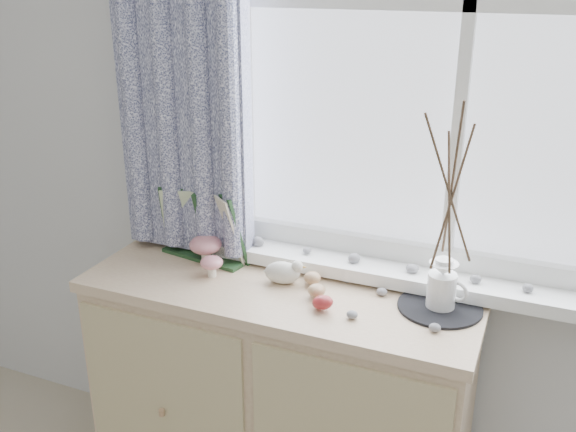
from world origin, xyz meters
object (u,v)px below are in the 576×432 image
object	(u,v)px
botanical_book	(200,226)
sideboard	(279,403)
toadstool_cluster	(207,250)
twig_pitcher	(451,190)

from	to	relation	value
botanical_book	sideboard	bearing A→B (deg)	-3.48
botanical_book	toadstool_cluster	world-z (taller)	botanical_book
sideboard	twig_pitcher	distance (m)	0.91
toadstool_cluster	twig_pitcher	distance (m)	0.79
botanical_book	twig_pitcher	bearing A→B (deg)	8.33
toadstool_cluster	twig_pitcher	xyz separation A→B (m)	(0.73, 0.02, 0.29)
sideboard	twig_pitcher	size ratio (longest dim) A/B	1.97
botanical_book	twig_pitcher	distance (m)	0.81
sideboard	twig_pitcher	bearing A→B (deg)	6.52
twig_pitcher	botanical_book	bearing A→B (deg)	-159.10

